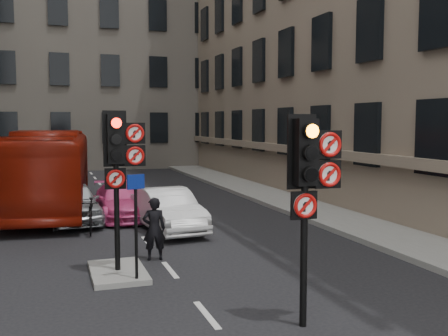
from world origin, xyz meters
TOP-DOWN VIEW (x-y plane):
  - pavement_right at (7.20, 12.00)m, footprint 3.00×50.00m
  - centre_island at (-1.20, 5.00)m, footprint 1.20×2.00m
  - building_far at (0.00, 38.00)m, footprint 30.00×14.00m
  - signal_near at (1.49, 0.99)m, footprint 0.91×0.40m
  - signal_far at (-1.11, 4.99)m, footprint 0.91×0.40m
  - car_silver at (-1.88, 11.74)m, footprint 1.96×4.20m
  - car_white at (0.91, 9.37)m, footprint 1.82×4.16m
  - car_pink at (-0.20, 12.05)m, footprint 1.82×4.19m
  - bus_red at (-2.57, 14.85)m, footprint 3.55×11.34m
  - motorcycle at (-1.42, 9.83)m, footprint 0.69×1.81m
  - motorcyclist at (-0.17, 6.00)m, footprint 0.61×0.42m
  - info_sign at (-0.90, 4.18)m, footprint 0.38×0.16m

SIDE VIEW (x-z plane):
  - centre_island at x=-1.20m, z-range 0.00..0.12m
  - pavement_right at x=7.20m, z-range 0.00..0.16m
  - motorcycle at x=-1.42m, z-range 0.00..1.06m
  - car_pink at x=-0.20m, z-range 0.00..1.20m
  - car_white at x=0.91m, z-range 0.00..1.33m
  - car_silver at x=-1.88m, z-range 0.00..1.39m
  - motorcyclist at x=-0.17m, z-range 0.00..1.58m
  - bus_red at x=-2.57m, z-range 0.00..3.11m
  - info_sign at x=-0.90m, z-range 0.45..2.68m
  - signal_near at x=1.49m, z-range 0.79..4.37m
  - signal_far at x=-1.11m, z-range 0.91..4.49m
  - building_far at x=0.00m, z-range 0.00..20.00m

